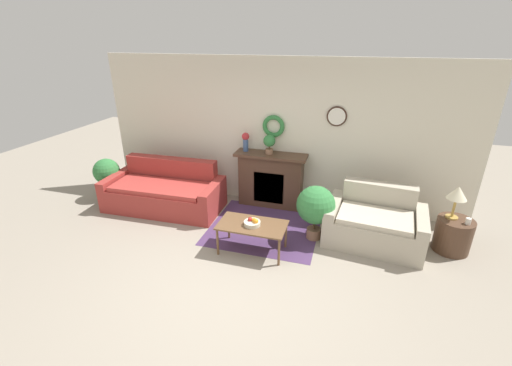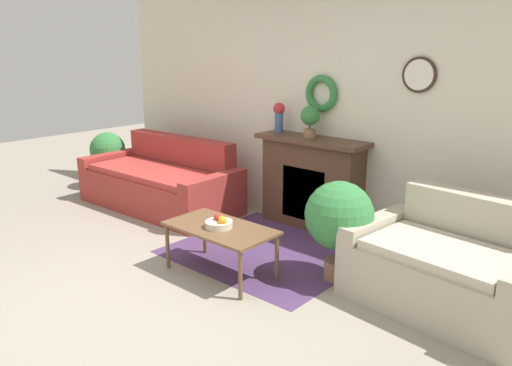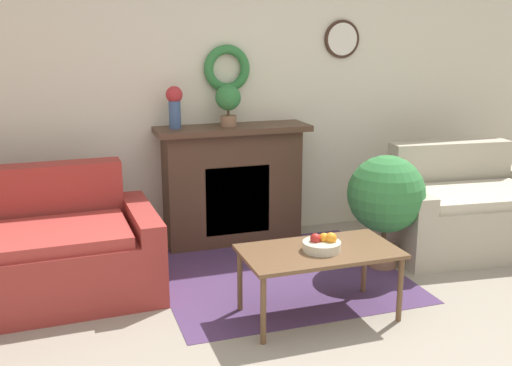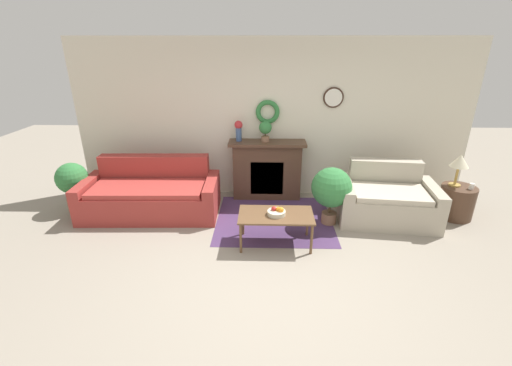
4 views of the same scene
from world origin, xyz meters
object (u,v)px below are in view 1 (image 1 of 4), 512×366
Objects in this scene: loveseat_right at (375,224)px; side_table_by_loveseat at (453,235)px; fruit_bowl at (252,223)px; potted_plant_floor_by_couch at (107,174)px; mug at (468,221)px; coffee_table at (252,227)px; fireplace at (271,179)px; potted_plant_on_mantel at (269,142)px; vase_on_mantel_left at (246,140)px; table_lamp at (457,194)px; potted_plant_floor_by_loveseat at (316,206)px; couch_left at (165,192)px.

side_table_by_loveseat is at bearing 9.73° from loveseat_right.
potted_plant_floor_by_couch reaches higher than fruit_bowl.
mug is 6.28m from potted_plant_floor_by_couch.
fruit_bowl reaches higher than coffee_table.
potted_plant_floor_by_couch is at bearing -169.12° from fireplace.
mug is at bearing -13.83° from potted_plant_on_mantel.
potted_plant_on_mantel is at bearing 95.61° from coffee_table.
coffee_table is at bearing -165.38° from mug.
mug is 3.75m from vase_on_mantel_left.
potted_plant_on_mantel is (-0.16, 1.58, 0.75)m from fruit_bowl.
potted_plant_floor_by_couch is at bearing -175.97° from loveseat_right.
vase_on_mantel_left reaches higher than coffee_table.
side_table_by_loveseat is 3.26m from potted_plant_on_mantel.
vase_on_mantel_left is 0.43× the size of potted_plant_floor_by_couch.
potted_plant_floor_by_loveseat is (-1.97, -0.30, -0.33)m from table_lamp.
potted_plant_floor_by_couch is (-2.67, -0.61, -0.74)m from vase_on_mantel_left.
couch_left is 8.85× the size of fruit_bowl.
table_lamp is at bearing 18.57° from fruit_bowl.
loveseat_right is (1.87, -0.77, -0.21)m from fireplace.
potted_plant_on_mantel is at bearing 10.74° from potted_plant_floor_by_couch.
mug reaches higher than coffee_table.
mug is 2.16m from potted_plant_floor_by_loveseat.
side_table_by_loveseat is 6.16m from potted_plant_floor_by_couch.
fruit_bowl is 2.63× the size of mug.
potted_plant_floor_by_loveseat is at bearing -175.71° from mug.
vase_on_mantel_left reaches higher than mug.
potted_plant_floor_by_loveseat reaches higher than mug.
table_lamp is 1.45× the size of vase_on_mantel_left.
mug is at bearing -37.87° from side_table_by_loveseat.
loveseat_right is at bearing -3.45° from couch_left.
table_lamp is at bearing -12.45° from fireplace.
loveseat_right is at bearing -176.21° from side_table_by_loveseat.
mug is 3.31m from potted_plant_on_mantel.
fireplace reaches higher than table_lamp.
table_lamp is at bearing 141.84° from mug.
potted_plant_floor_by_couch is at bearing 175.83° from couch_left.
loveseat_right is at bearing 11.03° from potted_plant_floor_by_loveseat.
fireplace is at bearing 22.46° from potted_plant_on_mantel.
potted_plant_on_mantel is (-2.97, 0.63, 0.34)m from table_lamp.
potted_plant_floor_by_couch is at bearing 178.33° from mug.
couch_left is at bearing 174.16° from potted_plant_floor_by_loveseat.
potted_plant_on_mantel is (-0.15, 1.56, 0.84)m from coffee_table.
loveseat_right is 2.25m from potted_plant_on_mantel.
table_lamp reaches higher than potted_plant_floor_by_couch.
potted_plant_floor_by_loveseat is at bearing -171.25° from table_lamp.
fireplace is 0.61× the size of couch_left.
vase_on_mantel_left is (1.38, 0.67, 0.93)m from couch_left.
potted_plant_on_mantel is at bearing 166.17° from mug.
loveseat_right reaches higher than coffee_table.
mug is at bearing -12.45° from vase_on_mantel_left.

